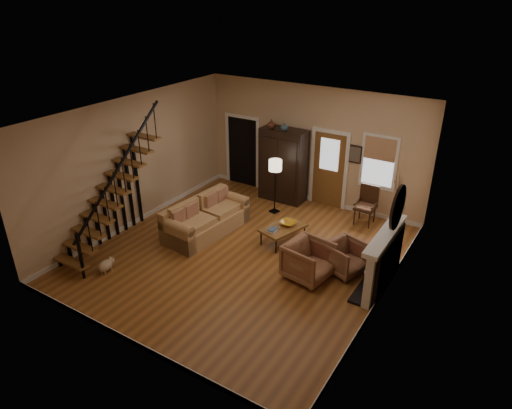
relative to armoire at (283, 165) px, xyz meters
The scene contains 15 objects.
room 1.49m from the armoire, 78.37° to the right, with size 7.00×7.33×3.30m.
staircase 4.94m from the armoire, 115.05° to the right, with size 0.94×2.80×3.20m, color brown, non-canonical shape.
fireplace 4.67m from the armoire, 34.69° to the right, with size 0.33×1.95×2.30m.
armoire is the anchor object (origin of this frame).
vase_a 1.23m from the armoire, 164.05° to the right, with size 0.24×0.24×0.25m, color #4C2619.
vase_b 1.16m from the armoire, 63.43° to the right, with size 0.20×0.20×0.21m, color #334C60.
sofa 2.92m from the armoire, 103.14° to the right, with size 0.99×2.29×0.85m, color tan, non-canonical shape.
coffee_table 2.63m from the armoire, 60.91° to the right, with size 0.65×1.11×0.43m, color brown, non-canonical shape.
bowl 2.46m from the armoire, 58.11° to the right, with size 0.38×0.38×0.09m, color orange.
books 2.77m from the armoire, 66.22° to the right, with size 0.20×0.28×0.05m, color beige, non-canonical shape.
armchair_left 4.03m from the armoire, 53.25° to the right, with size 0.88×0.91×0.83m, color brown.
armchair_right 3.98m from the armoire, 40.95° to the right, with size 0.77×0.79×0.72m, color brown.
floor_lamp 0.94m from the armoire, 75.38° to the right, with size 0.35×0.35×1.52m, color black, non-canonical shape.
side_chair 2.61m from the armoire, ahead, with size 0.54×0.54×1.02m, color #3B2213, non-canonical shape.
dog 5.60m from the armoire, 105.17° to the right, with size 0.23×0.40×0.29m, color #D0B48E, non-canonical shape.
Camera 1 is at (5.03, -7.53, 5.69)m, focal length 32.00 mm.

